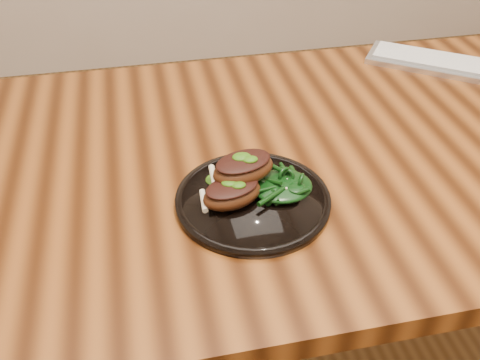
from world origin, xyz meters
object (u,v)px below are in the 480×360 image
object	(u,v)px
desk	(323,180)
plate	(253,200)
greens_heap	(282,183)
keyboard	(453,65)
lamb_chop_front	(232,193)

from	to	relation	value
desk	plate	size ratio (longest dim) A/B	6.47
greens_heap	desk	bearing A→B (deg)	46.49
greens_heap	keyboard	size ratio (longest dim) A/B	0.26
lamb_chop_front	keyboard	world-z (taller)	lamb_chop_front
lamb_chop_front	keyboard	bearing A→B (deg)	32.73
keyboard	greens_heap	bearing A→B (deg)	-144.14
desk	keyboard	size ratio (longest dim) A/B	4.21
plate	keyboard	size ratio (longest dim) A/B	0.65
desk	lamb_chop_front	size ratio (longest dim) A/B	14.54
desk	lamb_chop_front	xyz separation A→B (m)	(-0.21, -0.14, 0.12)
lamb_chop_front	plate	bearing A→B (deg)	13.76
greens_heap	plate	bearing A→B (deg)	-174.81
plate	greens_heap	bearing A→B (deg)	5.19
desk	greens_heap	distance (m)	0.21
desk	plate	distance (m)	0.24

